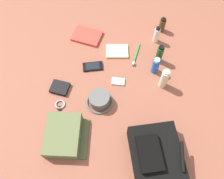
{
  "coord_description": "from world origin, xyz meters",
  "views": [
    {
      "loc": [
        0.65,
        0.05,
        1.28
      ],
      "look_at": [
        0.0,
        0.0,
        0.04
      ],
      "focal_mm": 36.95,
      "sensor_mm": 36.0,
      "label": 1
    }
  ],
  "objects_px": {
    "backpack": "(156,157)",
    "cell_phone": "(93,66)",
    "wallet": "(60,88)",
    "lotion_bottle": "(164,79)",
    "cologne_bottle": "(162,25)",
    "wristwatch": "(60,105)",
    "paperback_novel": "(87,36)",
    "bucket_hat": "(99,100)",
    "media_player": "(118,81)",
    "toiletry_pouch": "(64,135)",
    "deodorant_spray": "(156,66)",
    "toothpaste_tube": "(157,35)",
    "toothbrush": "(136,56)",
    "notepad": "(117,51)",
    "shampoo_bottle": "(160,54)"
  },
  "relations": [
    {
      "from": "wristwatch",
      "to": "notepad",
      "type": "bearing_deg",
      "value": 143.67
    },
    {
      "from": "lotion_bottle",
      "to": "cologne_bottle",
      "type": "bearing_deg",
      "value": 179.99
    },
    {
      "from": "bucket_hat",
      "to": "toothpaste_tube",
      "type": "height_order",
      "value": "toothpaste_tube"
    },
    {
      "from": "toothbrush",
      "to": "wristwatch",
      "type": "bearing_deg",
      "value": -48.01
    },
    {
      "from": "wristwatch",
      "to": "wallet",
      "type": "distance_m",
      "value": 0.11
    },
    {
      "from": "paperback_novel",
      "to": "wallet",
      "type": "xyz_separation_m",
      "value": [
        0.43,
        -0.11,
        0.0
      ]
    },
    {
      "from": "toothpaste_tube",
      "to": "cell_phone",
      "type": "height_order",
      "value": "toothpaste_tube"
    },
    {
      "from": "lotion_bottle",
      "to": "paperback_novel",
      "type": "bearing_deg",
      "value": -123.65
    },
    {
      "from": "shampoo_bottle",
      "to": "deodorant_spray",
      "type": "bearing_deg",
      "value": -15.86
    },
    {
      "from": "cell_phone",
      "to": "toothbrush",
      "type": "height_order",
      "value": "toothbrush"
    },
    {
      "from": "wristwatch",
      "to": "toothbrush",
      "type": "bearing_deg",
      "value": 131.99
    },
    {
      "from": "wristwatch",
      "to": "paperback_novel",
      "type": "bearing_deg",
      "value": 170.45
    },
    {
      "from": "toothpaste_tube",
      "to": "paperback_novel",
      "type": "relative_size",
      "value": 0.58
    },
    {
      "from": "bucket_hat",
      "to": "cologne_bottle",
      "type": "bearing_deg",
      "value": 147.98
    },
    {
      "from": "bucket_hat",
      "to": "paperback_novel",
      "type": "distance_m",
      "value": 0.52
    },
    {
      "from": "paperback_novel",
      "to": "media_player",
      "type": "xyz_separation_m",
      "value": [
        0.35,
        0.25,
        -0.0
      ]
    },
    {
      "from": "toothpaste_tube",
      "to": "wallet",
      "type": "relative_size",
      "value": 1.19
    },
    {
      "from": "bucket_hat",
      "to": "cologne_bottle",
      "type": "height_order",
      "value": "cologne_bottle"
    },
    {
      "from": "cell_phone",
      "to": "wallet",
      "type": "xyz_separation_m",
      "value": [
        0.18,
        -0.19,
        0.01
      ]
    },
    {
      "from": "backpack",
      "to": "bucket_hat",
      "type": "distance_m",
      "value": 0.46
    },
    {
      "from": "backpack",
      "to": "cologne_bottle",
      "type": "relative_size",
      "value": 3.41
    },
    {
      "from": "paperback_novel",
      "to": "toothpaste_tube",
      "type": "bearing_deg",
      "value": 90.56
    },
    {
      "from": "deodorant_spray",
      "to": "shampoo_bottle",
      "type": "bearing_deg",
      "value": 164.14
    },
    {
      "from": "backpack",
      "to": "lotion_bottle",
      "type": "distance_m",
      "value": 0.47
    },
    {
      "from": "backpack",
      "to": "media_player",
      "type": "bearing_deg",
      "value": -153.71
    },
    {
      "from": "paperback_novel",
      "to": "bucket_hat",
      "type": "bearing_deg",
      "value": 16.1
    },
    {
      "from": "backpack",
      "to": "cologne_bottle",
      "type": "height_order",
      "value": "backpack"
    },
    {
      "from": "wristwatch",
      "to": "media_player",
      "type": "bearing_deg",
      "value": 119.6
    },
    {
      "from": "backpack",
      "to": "cell_phone",
      "type": "relative_size",
      "value": 2.69
    },
    {
      "from": "toothpaste_tube",
      "to": "wallet",
      "type": "bearing_deg",
      "value": -53.88
    },
    {
      "from": "paperback_novel",
      "to": "backpack",
      "type": "bearing_deg",
      "value": 30.28
    },
    {
      "from": "cologne_bottle",
      "to": "media_player",
      "type": "distance_m",
      "value": 0.54
    },
    {
      "from": "cologne_bottle",
      "to": "wristwatch",
      "type": "relative_size",
      "value": 1.56
    },
    {
      "from": "toothbrush",
      "to": "wallet",
      "type": "bearing_deg",
      "value": -58.3
    },
    {
      "from": "notepad",
      "to": "cologne_bottle",
      "type": "bearing_deg",
      "value": 121.5
    },
    {
      "from": "bucket_hat",
      "to": "media_player",
      "type": "relative_size",
      "value": 1.93
    },
    {
      "from": "media_player",
      "to": "cell_phone",
      "type": "bearing_deg",
      "value": -119.64
    },
    {
      "from": "wristwatch",
      "to": "backpack",
      "type": "bearing_deg",
      "value": 64.4
    },
    {
      "from": "toiletry_pouch",
      "to": "cologne_bottle",
      "type": "xyz_separation_m",
      "value": [
        -0.85,
        0.55,
        0.01
      ]
    },
    {
      "from": "deodorant_spray",
      "to": "wallet",
      "type": "height_order",
      "value": "deodorant_spray"
    },
    {
      "from": "bucket_hat",
      "to": "media_player",
      "type": "xyz_separation_m",
      "value": [
        -0.15,
        0.1,
        -0.03
      ]
    },
    {
      "from": "deodorant_spray",
      "to": "bucket_hat",
      "type": "bearing_deg",
      "value": -52.62
    },
    {
      "from": "lotion_bottle",
      "to": "cell_phone",
      "type": "xyz_separation_m",
      "value": [
        -0.1,
        -0.45,
        -0.07
      ]
    },
    {
      "from": "notepad",
      "to": "shampoo_bottle",
      "type": "bearing_deg",
      "value": 75.54
    },
    {
      "from": "toiletry_pouch",
      "to": "deodorant_spray",
      "type": "relative_size",
      "value": 1.91
    },
    {
      "from": "toiletry_pouch",
      "to": "shampoo_bottle",
      "type": "distance_m",
      "value": 0.78
    },
    {
      "from": "backpack",
      "to": "notepad",
      "type": "xyz_separation_m",
      "value": [
        -0.7,
        -0.25,
        -0.05
      ]
    },
    {
      "from": "paperback_novel",
      "to": "toothbrush",
      "type": "distance_m",
      "value": 0.38
    },
    {
      "from": "deodorant_spray",
      "to": "notepad",
      "type": "distance_m",
      "value": 0.29
    },
    {
      "from": "wallet",
      "to": "wristwatch",
      "type": "bearing_deg",
      "value": 21.28
    }
  ]
}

